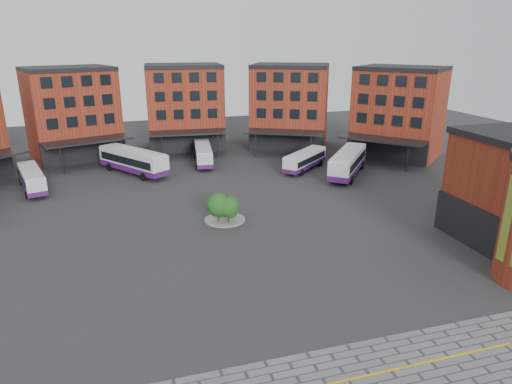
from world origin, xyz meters
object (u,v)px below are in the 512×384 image
object	(u,v)px
bus_c	(133,161)
bus_d	(203,154)
bus_b	(32,179)
bus_f	(348,162)
bus_e	(305,160)
tree_island	(224,207)

from	to	relation	value
bus_c	bus_d	world-z (taller)	bus_c
bus_b	bus_f	xyz separation A→B (m)	(42.49, -5.46, 0.39)
bus_c	bus_b	bearing A→B (deg)	163.35
bus_f	bus_b	bearing A→B (deg)	-148.17
bus_b	bus_c	size ratio (longest dim) A/B	0.86
bus_b	bus_e	size ratio (longest dim) A/B	1.14
bus_c	bus_d	bearing A→B (deg)	-21.06
tree_island	bus_f	distance (m)	24.40
bus_d	bus_f	xyz separation A→B (m)	(18.79, -12.23, 0.34)
bus_d	bus_c	bearing A→B (deg)	-159.29
bus_b	bus_e	world-z (taller)	bus_b
bus_b	bus_c	distance (m)	13.61
tree_island	bus_e	world-z (taller)	tree_island
tree_island	bus_b	distance (m)	27.95
bus_b	bus_d	distance (m)	24.65
bus_b	bus_f	bearing A→B (deg)	-22.75
bus_d	bus_e	distance (m)	16.03
bus_c	bus_e	distance (m)	25.33
bus_b	bus_c	bearing A→B (deg)	2.49
bus_b	bus_d	world-z (taller)	bus_d
bus_e	tree_island	bearing A→B (deg)	-84.82
bus_c	bus_d	xyz separation A→B (m)	(10.75, 2.58, -0.34)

